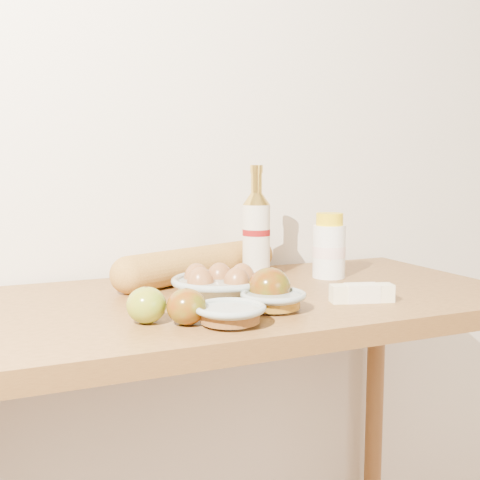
# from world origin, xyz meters

# --- Properties ---
(back_wall) EXTENTS (3.50, 0.02, 2.60)m
(back_wall) POSITION_xyz_m (0.00, 1.51, 1.30)
(back_wall) COLOR silver
(back_wall) RESTS_ON ground
(table) EXTENTS (1.20, 0.60, 0.90)m
(table) POSITION_xyz_m (0.00, 1.18, 0.78)
(table) COLOR olive
(table) RESTS_ON ground
(bourbon_bottle) EXTENTS (0.09, 0.09, 0.27)m
(bourbon_bottle) POSITION_xyz_m (0.12, 1.33, 1.01)
(bourbon_bottle) COLOR beige
(bourbon_bottle) RESTS_ON table
(cream_bottle) EXTENTS (0.09, 0.09, 0.16)m
(cream_bottle) POSITION_xyz_m (0.29, 1.28, 0.97)
(cream_bottle) COLOR white
(cream_bottle) RESTS_ON table
(egg_bowl) EXTENTS (0.26, 0.26, 0.07)m
(egg_bowl) POSITION_xyz_m (-0.04, 1.17, 0.93)
(egg_bowl) COLOR #92A09B
(egg_bowl) RESTS_ON table
(baguette) EXTENTS (0.48, 0.26, 0.08)m
(baguette) POSITION_xyz_m (-0.01, 1.36, 0.94)
(baguette) COLOR gold
(baguette) RESTS_ON table
(apple_yellowgreen) EXTENTS (0.09, 0.09, 0.06)m
(apple_yellowgreen) POSITION_xyz_m (-0.22, 1.04, 0.93)
(apple_yellowgreen) COLOR #A38C20
(apple_yellowgreen) RESTS_ON table
(apple_redgreen_front) EXTENTS (0.07, 0.07, 0.06)m
(apple_redgreen_front) POSITION_xyz_m (-0.16, 1.00, 0.93)
(apple_redgreen_front) COLOR maroon
(apple_redgreen_front) RESTS_ON table
(apple_redgreen_right) EXTENTS (0.11, 0.11, 0.08)m
(apple_redgreen_right) POSITION_xyz_m (0.03, 1.07, 0.94)
(apple_redgreen_right) COLOR maroon
(apple_redgreen_right) RESTS_ON table
(sugar_bowl) EXTENTS (0.15, 0.15, 0.04)m
(sugar_bowl) POSITION_xyz_m (-0.10, 0.97, 0.92)
(sugar_bowl) COLOR #96A49E
(sugar_bowl) RESTS_ON table
(syrup_bowl) EXTENTS (0.14, 0.14, 0.04)m
(syrup_bowl) POSITION_xyz_m (0.02, 1.03, 0.92)
(syrup_bowl) COLOR #8D9A96
(syrup_bowl) RESTS_ON table
(butter_stick) EXTENTS (0.13, 0.07, 0.04)m
(butter_stick) POSITION_xyz_m (0.21, 1.03, 0.92)
(butter_stick) COLOR #F3EABC
(butter_stick) RESTS_ON table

